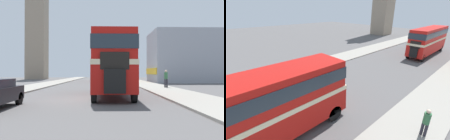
# 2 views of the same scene
# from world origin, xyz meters

# --- Properties ---
(ground_plane) EXTENTS (120.00, 120.00, 0.00)m
(ground_plane) POSITION_xyz_m (0.00, 0.00, 0.00)
(ground_plane) COLOR #565454
(sidewalk_right) EXTENTS (3.50, 120.00, 0.12)m
(sidewalk_right) POSITION_xyz_m (6.75, 0.00, 0.06)
(sidewalk_right) COLOR gray
(sidewalk_right) RESTS_ON ground_plane
(double_decker_bus) EXTENTS (2.51, 9.40, 4.03)m
(double_decker_bus) POSITION_xyz_m (1.79, 2.38, 2.41)
(double_decker_bus) COLOR #B2140F
(double_decker_bus) RESTS_ON ground_plane
(bus_distant) EXTENTS (2.38, 10.66, 4.26)m
(bus_distant) POSITION_xyz_m (1.36, 27.46, 2.54)
(bus_distant) COLOR red
(bus_distant) RESTS_ON ground_plane
(pedestrian_walking) EXTENTS (0.36, 0.36, 1.79)m
(pedestrian_walking) POSITION_xyz_m (7.51, 8.86, 1.13)
(pedestrian_walking) COLOR #282833
(pedestrian_walking) RESTS_ON sidewalk_right
(church_tower) EXTENTS (4.69, 4.69, 36.60)m
(church_tower) POSITION_xyz_m (-15.41, 40.55, 18.65)
(church_tower) COLOR gray
(church_tower) RESTS_ON ground_plane
(shop_building_block) EXTENTS (20.79, 8.36, 8.42)m
(shop_building_block) POSITION_xyz_m (19.34, 23.01, 4.21)
(shop_building_block) COLOR #999EA8
(shop_building_block) RESTS_ON ground_plane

